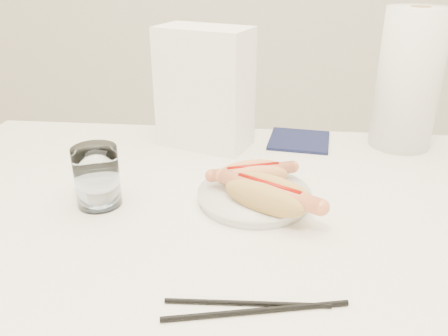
# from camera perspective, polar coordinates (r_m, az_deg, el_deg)

# --- Properties ---
(table) EXTENTS (1.20, 0.80, 0.75)m
(table) POSITION_cam_1_polar(r_m,az_deg,el_deg) (0.81, 0.46, -8.94)
(table) COLOR white
(table) RESTS_ON ground
(plate) EXTENTS (0.21, 0.21, 0.02)m
(plate) POSITION_cam_1_polar(r_m,az_deg,el_deg) (0.81, 3.68, -3.57)
(plate) COLOR white
(plate) RESTS_ON table
(hotdog_left) EXTENTS (0.15, 0.10, 0.04)m
(hotdog_left) POSITION_cam_1_polar(r_m,az_deg,el_deg) (0.82, 3.52, -0.79)
(hotdog_left) COLOR #F29F60
(hotdog_left) RESTS_ON plate
(hotdog_right) EXTENTS (0.17, 0.13, 0.05)m
(hotdog_right) POSITION_cam_1_polar(r_m,az_deg,el_deg) (0.75, 5.43, -3.28)
(hotdog_right) COLOR tan
(hotdog_right) RESTS_ON plate
(water_glass) EXTENTS (0.07, 0.07, 0.10)m
(water_glass) POSITION_cam_1_polar(r_m,az_deg,el_deg) (0.81, -15.17, -1.02)
(water_glass) COLOR silver
(water_glass) RESTS_ON table
(chopstick_near) EXTENTS (0.22, 0.06, 0.01)m
(chopstick_near) POSITION_cam_1_polar(r_m,az_deg,el_deg) (0.58, 3.90, -16.93)
(chopstick_near) COLOR black
(chopstick_near) RESTS_ON table
(chopstick_far) EXTENTS (0.20, 0.02, 0.01)m
(chopstick_far) POSITION_cam_1_polar(r_m,az_deg,el_deg) (0.59, 2.86, -16.08)
(chopstick_far) COLOR black
(chopstick_far) RESTS_ON table
(napkin_box) EXTENTS (0.21, 0.16, 0.25)m
(napkin_box) POSITION_cam_1_polar(r_m,az_deg,el_deg) (1.01, -2.35, 9.65)
(napkin_box) COLOR white
(napkin_box) RESTS_ON table
(navy_napkin) EXTENTS (0.15, 0.15, 0.01)m
(navy_napkin) POSITION_cam_1_polar(r_m,az_deg,el_deg) (1.07, 9.12, 3.33)
(navy_napkin) COLOR #111637
(navy_napkin) RESTS_ON table
(paper_towel_roll) EXTENTS (0.15, 0.15, 0.29)m
(paper_towel_roll) POSITION_cam_1_polar(r_m,az_deg,el_deg) (1.07, 21.51, 9.92)
(paper_towel_roll) COLOR white
(paper_towel_roll) RESTS_ON table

